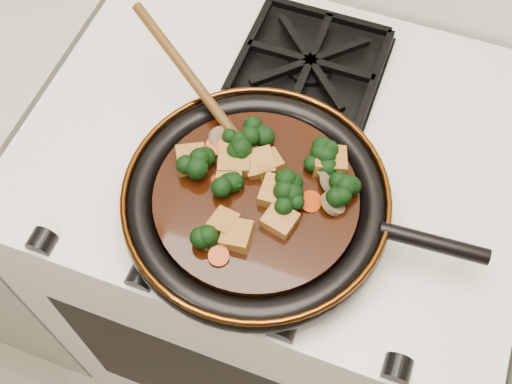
% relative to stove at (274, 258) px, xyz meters
% --- Properties ---
extents(stove, '(0.76, 0.60, 0.90)m').
position_rel_stove_xyz_m(stove, '(0.00, 0.00, 0.00)').
color(stove, silver).
rests_on(stove, ground).
extents(burner_grate_front, '(0.23, 0.23, 0.03)m').
position_rel_stove_xyz_m(burner_grate_front, '(0.00, -0.14, 0.46)').
color(burner_grate_front, black).
rests_on(burner_grate_front, stove).
extents(burner_grate_back, '(0.23, 0.23, 0.03)m').
position_rel_stove_xyz_m(burner_grate_back, '(0.00, 0.14, 0.46)').
color(burner_grate_back, black).
rests_on(burner_grate_back, stove).
extents(skillet, '(0.49, 0.36, 0.05)m').
position_rel_stove_xyz_m(skillet, '(0.01, -0.14, 0.49)').
color(skillet, black).
rests_on(skillet, burner_grate_front).
extents(braising_sauce, '(0.28, 0.28, 0.02)m').
position_rel_stove_xyz_m(braising_sauce, '(0.01, -0.14, 0.50)').
color(braising_sauce, black).
rests_on(braising_sauce, skillet).
extents(tofu_cube_0, '(0.05, 0.06, 0.03)m').
position_rel_stove_xyz_m(tofu_cube_0, '(-0.00, -0.09, 0.52)').
color(tofu_cube_0, '#8F5E21').
rests_on(tofu_cube_0, braising_sauce).
extents(tofu_cube_1, '(0.06, 0.06, 0.02)m').
position_rel_stove_xyz_m(tofu_cube_1, '(-0.03, -0.10, 0.52)').
color(tofu_cube_1, '#8F5E21').
rests_on(tofu_cube_1, braising_sauce).
extents(tofu_cube_2, '(0.06, 0.06, 0.03)m').
position_rel_stove_xyz_m(tofu_cube_2, '(-0.09, -0.12, 0.52)').
color(tofu_cube_2, '#8F5E21').
rests_on(tofu_cube_2, braising_sauce).
extents(tofu_cube_3, '(0.05, 0.04, 0.02)m').
position_rel_stove_xyz_m(tofu_cube_3, '(0.05, -0.17, 0.52)').
color(tofu_cube_3, '#8F5E21').
rests_on(tofu_cube_3, braising_sauce).
extents(tofu_cube_4, '(0.06, 0.05, 0.03)m').
position_rel_stove_xyz_m(tofu_cube_4, '(0.09, -0.06, 0.52)').
color(tofu_cube_4, '#8F5E21').
rests_on(tofu_cube_4, braising_sauce).
extents(tofu_cube_5, '(0.04, 0.04, 0.03)m').
position_rel_stove_xyz_m(tofu_cube_5, '(0.01, -0.21, 0.52)').
color(tofu_cube_5, '#8F5E21').
rests_on(tofu_cube_5, braising_sauce).
extents(tofu_cube_6, '(0.05, 0.05, 0.02)m').
position_rel_stove_xyz_m(tofu_cube_6, '(0.01, -0.09, 0.52)').
color(tofu_cube_6, '#8F5E21').
rests_on(tofu_cube_6, braising_sauce).
extents(tofu_cube_7, '(0.04, 0.05, 0.03)m').
position_rel_stove_xyz_m(tofu_cube_7, '(-0.03, -0.13, 0.52)').
color(tofu_cube_7, '#8F5E21').
rests_on(tofu_cube_7, braising_sauce).
extents(tofu_cube_8, '(0.05, 0.05, 0.03)m').
position_rel_stove_xyz_m(tofu_cube_8, '(0.04, -0.13, 0.52)').
color(tofu_cube_8, '#8F5E21').
rests_on(tofu_cube_8, braising_sauce).
extents(tofu_cube_9, '(0.04, 0.04, 0.02)m').
position_rel_stove_xyz_m(tofu_cube_9, '(-0.01, -0.19, 0.52)').
color(tofu_cube_9, '#8F5E21').
rests_on(tofu_cube_9, braising_sauce).
extents(broccoli_floret_0, '(0.09, 0.09, 0.07)m').
position_rel_stove_xyz_m(broccoli_floret_0, '(-0.04, -0.09, 0.52)').
color(broccoli_floret_0, black).
rests_on(broccoli_floret_0, braising_sauce).
extents(broccoli_floret_1, '(0.09, 0.09, 0.06)m').
position_rel_stove_xyz_m(broccoli_floret_1, '(0.08, -0.06, 0.52)').
color(broccoli_floret_1, black).
rests_on(broccoli_floret_1, braising_sauce).
extents(broccoli_floret_2, '(0.08, 0.09, 0.07)m').
position_rel_stove_xyz_m(broccoli_floret_2, '(0.04, -0.12, 0.52)').
color(broccoli_floret_2, black).
rests_on(broccoli_floret_2, braising_sauce).
extents(broccoli_floret_3, '(0.09, 0.09, 0.06)m').
position_rel_stove_xyz_m(broccoli_floret_3, '(0.06, -0.14, 0.52)').
color(broccoli_floret_3, black).
rests_on(broccoli_floret_3, braising_sauce).
extents(broccoli_floret_4, '(0.08, 0.08, 0.05)m').
position_rel_stove_xyz_m(broccoli_floret_4, '(-0.03, -0.14, 0.52)').
color(broccoli_floret_4, black).
rests_on(broccoli_floret_4, braising_sauce).
extents(broccoli_floret_5, '(0.09, 0.09, 0.07)m').
position_rel_stove_xyz_m(broccoli_floret_5, '(-0.08, -0.12, 0.52)').
color(broccoli_floret_5, black).
rests_on(broccoli_floret_5, braising_sauce).
extents(broccoli_floret_6, '(0.07, 0.07, 0.07)m').
position_rel_stove_xyz_m(broccoli_floret_6, '(-0.02, -0.06, 0.52)').
color(broccoli_floret_6, black).
rests_on(broccoli_floret_6, braising_sauce).
extents(broccoli_floret_7, '(0.09, 0.08, 0.07)m').
position_rel_stove_xyz_m(broccoli_floret_7, '(-0.02, -0.23, 0.52)').
color(broccoli_floret_7, black).
rests_on(broccoli_floret_7, braising_sauce).
extents(broccoli_floret_8, '(0.08, 0.08, 0.06)m').
position_rel_stove_xyz_m(broccoli_floret_8, '(0.12, -0.10, 0.52)').
color(broccoli_floret_8, black).
rests_on(broccoli_floret_8, braising_sauce).
extents(carrot_coin_0, '(0.03, 0.03, 0.02)m').
position_rel_stove_xyz_m(carrot_coin_0, '(-0.04, -0.14, 0.51)').
color(carrot_coin_0, '#B03004').
rests_on(carrot_coin_0, braising_sauce).
extents(carrot_coin_1, '(0.03, 0.03, 0.02)m').
position_rel_stove_xyz_m(carrot_coin_1, '(0.08, -0.12, 0.51)').
color(carrot_coin_1, '#B03004').
rests_on(carrot_coin_1, braising_sauce).
extents(carrot_coin_2, '(0.03, 0.03, 0.01)m').
position_rel_stove_xyz_m(carrot_coin_2, '(-0.07, -0.09, 0.51)').
color(carrot_coin_2, '#B03004').
rests_on(carrot_coin_2, braising_sauce).
extents(carrot_coin_3, '(0.03, 0.03, 0.02)m').
position_rel_stove_xyz_m(carrot_coin_3, '(-0.00, -0.24, 0.51)').
color(carrot_coin_3, '#B03004').
rests_on(carrot_coin_3, braising_sauce).
extents(mushroom_slice_0, '(0.05, 0.05, 0.03)m').
position_rel_stove_xyz_m(mushroom_slice_0, '(0.11, -0.12, 0.52)').
color(mushroom_slice_0, brown).
rests_on(mushroom_slice_0, braising_sauce).
extents(mushroom_slice_1, '(0.04, 0.04, 0.03)m').
position_rel_stove_xyz_m(mushroom_slice_1, '(0.09, -0.07, 0.52)').
color(mushroom_slice_1, brown).
rests_on(mushroom_slice_1, braising_sauce).
extents(mushroom_slice_2, '(0.04, 0.04, 0.03)m').
position_rel_stove_xyz_m(mushroom_slice_2, '(-0.07, -0.07, 0.52)').
color(mushroom_slice_2, brown).
rests_on(mushroom_slice_2, braising_sauce).
extents(mushroom_slice_3, '(0.04, 0.04, 0.03)m').
position_rel_stove_xyz_m(mushroom_slice_3, '(0.10, -0.09, 0.52)').
color(mushroom_slice_3, brown).
rests_on(mushroom_slice_3, braising_sauce).
extents(wooden_spoon, '(0.15, 0.11, 0.26)m').
position_rel_stove_xyz_m(wooden_spoon, '(-0.10, -0.03, 0.53)').
color(wooden_spoon, '#4F3011').
rests_on(wooden_spoon, braising_sauce).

